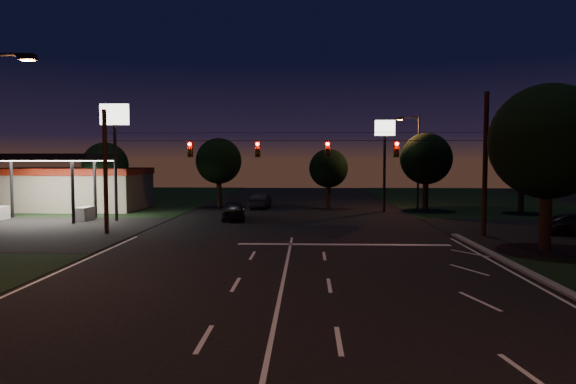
{
  "coord_description": "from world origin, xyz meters",
  "views": [
    {
      "loc": [
        0.97,
        -17.37,
        4.8
      ],
      "look_at": [
        -0.13,
        11.14,
        3.0
      ],
      "focal_mm": 32.0,
      "sensor_mm": 36.0,
      "label": 1
    }
  ],
  "objects_px": {
    "utility_pole_right": "(483,236)",
    "car_oncoming_b": "(261,201)",
    "tree_right_near": "(547,143)",
    "car_oncoming_a": "(234,210)"
  },
  "relations": [
    {
      "from": "car_oncoming_b",
      "to": "utility_pole_right",
      "type": "bearing_deg",
      "value": 134.46
    },
    {
      "from": "car_oncoming_a",
      "to": "car_oncoming_b",
      "type": "relative_size",
      "value": 1.01
    },
    {
      "from": "utility_pole_right",
      "to": "car_oncoming_a",
      "type": "bearing_deg",
      "value": 154.63
    },
    {
      "from": "utility_pole_right",
      "to": "car_oncoming_b",
      "type": "bearing_deg",
      "value": 130.91
    },
    {
      "from": "car_oncoming_a",
      "to": "car_oncoming_b",
      "type": "height_order",
      "value": "car_oncoming_a"
    },
    {
      "from": "tree_right_near",
      "to": "car_oncoming_a",
      "type": "xyz_separation_m",
      "value": [
        -18.46,
        12.86,
        -4.9
      ]
    },
    {
      "from": "tree_right_near",
      "to": "car_oncoming_b",
      "type": "distance_m",
      "value": 29.08
    },
    {
      "from": "utility_pole_right",
      "to": "car_oncoming_b",
      "type": "height_order",
      "value": "utility_pole_right"
    },
    {
      "from": "car_oncoming_b",
      "to": "car_oncoming_a",
      "type": "bearing_deg",
      "value": 86.4
    },
    {
      "from": "tree_right_near",
      "to": "car_oncoming_a",
      "type": "distance_m",
      "value": 23.03
    }
  ]
}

